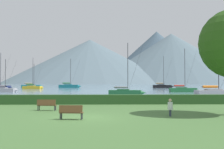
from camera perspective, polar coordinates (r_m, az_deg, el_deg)
The scene contains 17 objects.
ground_plane at distance 18.22m, azimuth -6.32°, elevation -9.37°, with size 1000.00×1000.00×0.00m, color #477038.
harbor_water at distance 155.01m, azimuth -1.90°, elevation -2.50°, with size 320.00×246.00×0.00m, color slate.
hedge_line at distance 29.09m, azimuth -4.42°, elevation -5.43°, with size 80.00×1.20×1.03m, color #284C23.
sailboat_slip_0 at distance 111.11m, azimuth -17.17°, elevation -2.42°, with size 8.69×3.01×12.28m.
sailboat_slip_1 at distance 64.65m, azimuth 15.27°, elevation -3.18°, with size 7.21×2.20×10.41m.
sailboat_slip_2 at distance 91.29m, azimuth -16.92°, elevation -2.69°, with size 7.42×3.34×8.46m.
sailboat_slip_3 at distance 67.29m, azimuth -22.58°, elevation -3.09°, with size 7.02×2.75×7.84m.
sailboat_slip_6 at distance 107.17m, azimuth 10.93°, elevation -2.49°, with size 8.71×3.57×12.85m.
sailboat_slip_8 at distance 107.62m, azimuth -9.31°, elevation -2.48°, with size 9.26×3.44×11.82m.
sailboat_slip_9 at distance 48.25m, azimuth 2.99°, elevation -3.83°, with size 6.96×3.05×9.64m.
sailboat_slip_11 at distance 47.82m, azimuth 21.76°, elevation -3.67°, with size 7.81×2.60×8.83m.
park_bench_near_path at distance 23.14m, azimuth -14.07°, elevation -6.35°, with size 1.63×0.59×0.95m.
park_bench_under_tree at distance 17.38m, azimuth -8.91°, elevation -7.98°, with size 1.58×0.61×0.95m.
person_seated_viewer at distance 19.36m, azimuth 12.57°, elevation -6.84°, with size 0.36×0.56×1.25m.
distant_hill_west_ridge at distance 396.47m, azimuth 12.81°, elevation 3.43°, with size 231.91×231.91×73.77m, color slate.
distant_hill_central_peak at distance 367.12m, azimuth -4.83°, elevation 2.83°, with size 236.37×236.37×61.46m, color slate.
distant_hill_east_ridge at distance 428.60m, azimuth 9.74°, elevation 3.72°, with size 186.30×186.30×83.90m, color #425666.
Camera 1 is at (1.57, -17.99, 2.47)m, focal length 41.92 mm.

